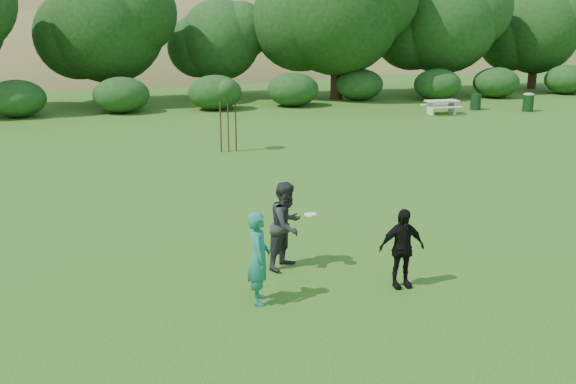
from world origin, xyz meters
name	(u,v)px	position (x,y,z in m)	size (l,w,h in m)	color
ground	(326,282)	(0.00, 0.00, 0.00)	(120.00, 120.00, 0.00)	#19470C
player_teal	(259,258)	(-1.53, -0.56, 0.89)	(0.65, 0.43, 1.78)	#1A7561
player_grey	(287,225)	(-0.57, 0.99, 0.95)	(0.92, 0.72, 1.89)	#27282A
player_black	(402,248)	(1.35, -0.59, 0.81)	(0.95, 0.39, 1.62)	black
trash_can_near	(476,102)	(16.06, 21.17, 0.45)	(0.60, 0.60, 0.90)	#123319
frisbee	(310,214)	(-0.13, 0.73, 1.23)	(0.27, 0.27, 0.03)	white
sapling	(227,91)	(0.34, 13.28, 2.42)	(0.70, 0.70, 2.85)	#362215
picnic_table	(442,105)	(13.37, 20.19, 0.52)	(1.80, 1.48, 0.76)	beige
trash_can_lidded	(528,102)	(18.58, 19.85, 0.54)	(0.60, 0.60, 1.05)	#123316
hillside	(146,159)	(-0.56, 68.45, -11.97)	(150.00, 72.00, 52.00)	olive
tree_row	(229,21)	(3.23, 28.68, 4.87)	(53.92, 10.38, 9.62)	#3A2616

